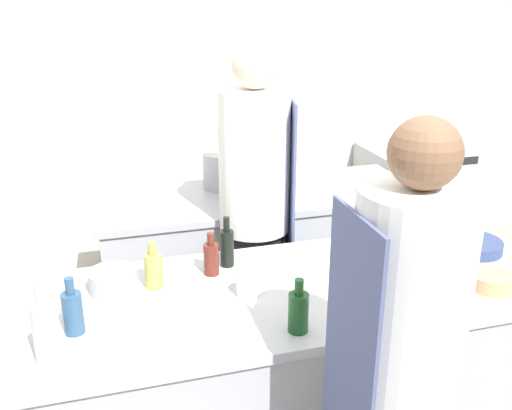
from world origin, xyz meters
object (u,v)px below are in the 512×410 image
Objects in this scene: bottle_cooking_oil at (227,247)px; cup at (248,285)px; stockpot at (221,170)px; bowl_prep_small at (114,280)px; bottle_wine at (298,311)px; bowl_ceramic_blue at (397,301)px; chef_at_prep_near at (398,398)px; bottle_vinegar at (211,258)px; bottle_water at (46,332)px; oven_range at (412,203)px; bowl_wooden_salad at (492,281)px; chef_at_stove at (255,216)px; bottle_sauce at (73,311)px; bowl_mixing_large at (473,245)px; bottle_olive_oil at (154,269)px.

bottle_cooking_oil reaches higher than cup.
cup is 1.38m from stockpot.
bowl_prep_small is at bearing -121.51° from stockpot.
bottle_wine reaches higher than bowl_ceramic_blue.
chef_at_prep_near reaches higher than bottle_vinegar.
bottle_water is 1.29m from bowl_ceramic_blue.
bottle_cooking_oil is (-1.86, -1.50, 0.52)m from oven_range.
bowl_wooden_salad is (1.52, -0.42, -0.01)m from bowl_prep_small.
bottle_sauce is (-0.93, -0.86, 0.06)m from chef_at_stove.
bowl_mixing_large is (1.90, 0.38, -0.10)m from bottle_water.
bottle_vinegar is (-0.35, -0.55, 0.05)m from chef_at_stove.
bowl_prep_small is 1.08× the size of bowl_wooden_salad.
bottle_olive_oil is (-0.61, -0.60, 0.06)m from chef_at_stove.
bowl_prep_small is at bearing -40.32° from chef_at_stove.
chef_at_stove is 0.66m from bottle_vinegar.
bottle_vinegar is (-1.95, -1.56, 0.50)m from oven_range.
bottle_vinegar is 0.63× the size of bottle_water.
chef_at_prep_near is at bearing -49.33° from bowl_prep_small.
chef_at_prep_near is 1.23m from bowl_mixing_large.
stockpot reaches higher than bottle_olive_oil.
bowl_prep_small is 0.56m from cup.
bowl_wooden_salad is at bearing -22.07° from bottle_vinegar.
bottle_wine is 0.80m from bowl_prep_small.
bowl_ceramic_blue is (1.21, -0.17, -0.06)m from bottle_sauce.
bowl_wooden_salad is at bearing -26.61° from bottle_cooking_oil.
bowl_prep_small is at bearing 63.05° from bottle_water.
cup is (0.75, 0.26, -0.08)m from bottle_water.
bottle_cooking_oil is at bearing 10.62° from bowl_prep_small.
bottle_water is 1.43× the size of bowl_ceramic_blue.
oven_range is at bearing 67.18° from bowl_wooden_salad.
chef_at_stove is 7.73× the size of bottle_cooking_oil.
bottle_sauce is 1.68m from bowl_wooden_salad.
bottle_wine is at bearing 5.30° from chef_at_stove.
bowl_prep_small is 1.38m from stockpot.
bottle_sauce is at bearing -150.12° from bottle_cooking_oil.
bowl_mixing_large is at bearing 22.08° from bottle_wine.
bottle_cooking_oil reaches higher than oven_range.
bottle_sauce is 0.97× the size of stockpot.
bottle_water is (-0.40, -0.43, 0.04)m from bottle_olive_oil.
bottle_cooking_oil is 0.76× the size of bottle_water.
cup reaches higher than bowl_ceramic_blue.
stockpot is at bearing 116.80° from bowl_wooden_salad.
bowl_wooden_salad is (0.72, 0.52, 0.03)m from chef_at_prep_near.
bottle_wine is 0.68× the size of bottle_water.
bottle_olive_oil is at bearing -7.45° from bowl_prep_small.
chef_at_prep_near is 1.51m from chef_at_stove.
bottle_sauce is 0.19m from bottle_water.
bottle_wine is (-1.74, -2.09, 0.51)m from oven_range.
chef_at_prep_near is at bearing -73.97° from bottle_cooking_oil.
bottle_sauce reaches higher than bowl_prep_small.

